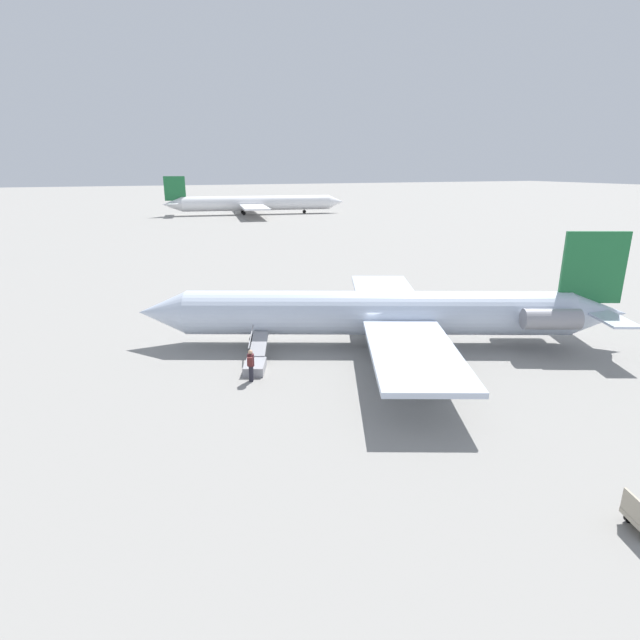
{
  "coord_description": "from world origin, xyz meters",
  "views": [
    {
      "loc": [
        14.3,
        26.27,
        10.78
      ],
      "look_at": [
        3.62,
        -0.55,
        1.9
      ],
      "focal_mm": 28.0,
      "sensor_mm": 36.0,
      "label": 1
    }
  ],
  "objects_px": {
    "airplane_main": "(393,312)",
    "airplane_far_left": "(254,203)",
    "boarding_stairs": "(256,362)",
    "passenger": "(251,363)"
  },
  "relations": [
    {
      "from": "airplane_far_left",
      "to": "boarding_stairs",
      "type": "xyz_separation_m",
      "value": [
        23.92,
        92.34,
        -2.24
      ]
    },
    {
      "from": "airplane_main",
      "to": "boarding_stairs",
      "type": "distance_m",
      "value": 9.15
    },
    {
      "from": "airplane_far_left",
      "to": "boarding_stairs",
      "type": "relative_size",
      "value": 10.4
    },
    {
      "from": "boarding_stairs",
      "to": "airplane_far_left",
      "type": "bearing_deg",
      "value": 7.65
    },
    {
      "from": "boarding_stairs",
      "to": "passenger",
      "type": "distance_m",
      "value": 1.87
    },
    {
      "from": "passenger",
      "to": "airplane_far_left",
      "type": "bearing_deg",
      "value": 7.51
    },
    {
      "from": "airplane_far_left",
      "to": "boarding_stairs",
      "type": "distance_m",
      "value": 95.41
    },
    {
      "from": "boarding_stairs",
      "to": "passenger",
      "type": "relative_size",
      "value": 2.36
    },
    {
      "from": "boarding_stairs",
      "to": "airplane_main",
      "type": "bearing_deg",
      "value": -64.27
    },
    {
      "from": "airplane_main",
      "to": "airplane_far_left",
      "type": "bearing_deg",
      "value": -77.09
    }
  ]
}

